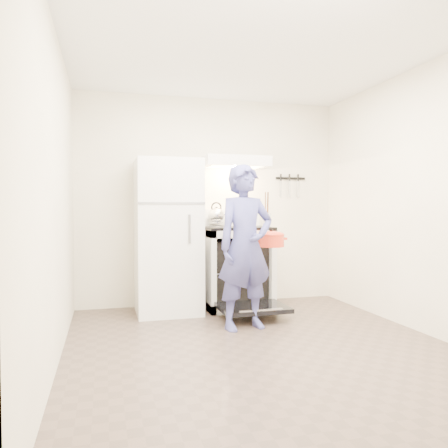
% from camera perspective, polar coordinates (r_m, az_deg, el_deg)
% --- Properties ---
extents(floor, '(3.60, 3.60, 0.00)m').
position_cam_1_polar(floor, '(3.81, 4.87, -15.72)').
color(floor, brown).
rests_on(floor, ground).
extents(back_wall, '(3.20, 0.02, 2.50)m').
position_cam_1_polar(back_wall, '(5.36, -1.74, 2.97)').
color(back_wall, white).
rests_on(back_wall, ground).
extents(refrigerator, '(0.70, 0.70, 1.70)m').
position_cam_1_polar(refrigerator, '(4.91, -7.37, -1.63)').
color(refrigerator, white).
rests_on(refrigerator, floor).
extents(stove_body, '(0.76, 0.65, 0.92)m').
position_cam_1_polar(stove_body, '(5.15, 1.62, -5.81)').
color(stove_body, white).
rests_on(stove_body, floor).
extents(cooktop, '(0.76, 0.65, 0.03)m').
position_cam_1_polar(cooktop, '(5.11, 1.63, -0.52)').
color(cooktop, black).
rests_on(cooktop, stove_body).
extents(backsplash, '(0.76, 0.07, 0.20)m').
position_cam_1_polar(backsplash, '(5.38, 0.74, 0.83)').
color(backsplash, white).
rests_on(backsplash, cooktop).
extents(oven_door, '(0.70, 0.54, 0.04)m').
position_cam_1_polar(oven_door, '(4.65, 3.79, -10.85)').
color(oven_door, black).
rests_on(oven_door, floor).
extents(oven_rack, '(0.60, 0.52, 0.01)m').
position_cam_1_polar(oven_rack, '(5.15, 1.62, -6.03)').
color(oven_rack, slate).
rests_on(oven_rack, stove_body).
extents(range_hood, '(0.76, 0.50, 0.12)m').
position_cam_1_polar(range_hood, '(5.20, 1.39, 8.07)').
color(range_hood, white).
rests_on(range_hood, back_wall).
extents(knife_strip, '(0.40, 0.02, 0.03)m').
position_cam_1_polar(knife_strip, '(5.69, 8.68, 5.91)').
color(knife_strip, black).
rests_on(knife_strip, back_wall).
extents(pizza_stone, '(0.35, 0.35, 0.02)m').
position_cam_1_polar(pizza_stone, '(5.23, 2.18, -5.75)').
color(pizza_stone, '#886D4E').
rests_on(pizza_stone, oven_rack).
extents(tea_kettle, '(0.24, 0.20, 0.29)m').
position_cam_1_polar(tea_kettle, '(5.20, -1.01, 1.28)').
color(tea_kettle, '#B6B6BA').
rests_on(tea_kettle, cooktop).
extents(utensil_jar, '(0.11, 0.11, 0.13)m').
position_cam_1_polar(utensil_jar, '(4.95, 5.63, 0.66)').
color(utensil_jar, silver).
rests_on(utensil_jar, cooktop).
extents(person, '(0.64, 0.48, 1.59)m').
position_cam_1_polar(person, '(4.21, 2.82, -3.00)').
color(person, navy).
rests_on(person, floor).
extents(dutch_oven, '(0.34, 0.27, 0.23)m').
position_cam_1_polar(dutch_oven, '(4.59, 6.15, -2.18)').
color(dutch_oven, red).
rests_on(dutch_oven, person).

